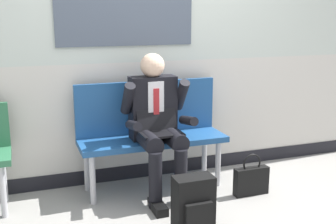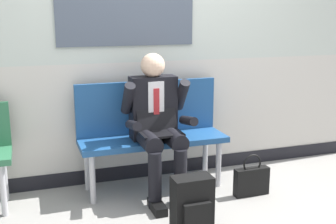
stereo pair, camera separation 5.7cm
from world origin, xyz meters
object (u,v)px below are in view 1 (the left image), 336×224
Objects in this scene: person_seated at (157,122)px; handbag at (251,180)px; backpack at (194,204)px; bench_with_person at (150,127)px.

handbag is (0.76, -0.30, -0.52)m from person_seated.
backpack is at bearing -86.29° from person_seated.
bench_with_person is 1.01m from handbag.
bench_with_person is 3.51× the size of handbag.
person_seated is 3.28× the size of handbag.
person_seated reaches higher than handbag.
backpack is at bearing -150.99° from handbag.
handbag is (0.72, 0.40, -0.06)m from backpack.
person_seated is 0.84m from backpack.
backpack is 1.09× the size of handbag.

